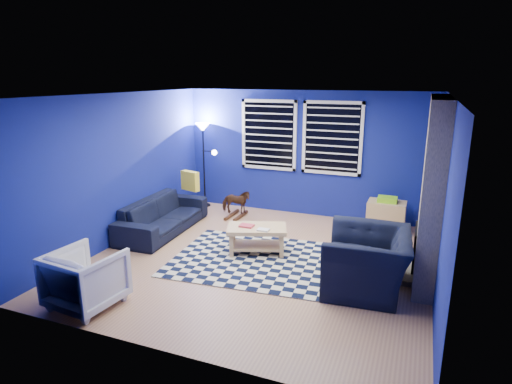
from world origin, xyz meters
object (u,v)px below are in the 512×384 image
(tv, at_px, (437,159))
(rocking_horse, at_px, (236,202))
(coffee_table, at_px, (257,234))
(sofa, at_px, (163,215))
(armchair_bent, at_px, (86,279))
(cabinet, at_px, (386,216))
(armchair_big, at_px, (367,261))
(floor_lamp, at_px, (204,139))

(tv, xyz_separation_m, rocking_horse, (-3.64, -0.22, -1.08))
(tv, distance_m, coffee_table, 3.31)
(sofa, bearing_deg, armchair_bent, -169.41)
(sofa, bearing_deg, cabinet, -71.05)
(tv, distance_m, cabinet, 1.35)
(cabinet, bearing_deg, sofa, -157.92)
(armchair_big, relative_size, rocking_horse, 2.09)
(cabinet, xyz_separation_m, floor_lamp, (-3.82, 0.19, 1.19))
(rocking_horse, bearing_deg, sofa, 129.62)
(coffee_table, xyz_separation_m, floor_lamp, (-1.99, 2.01, 1.16))
(tv, height_order, cabinet, tv)
(armchair_bent, bearing_deg, coffee_table, -114.53)
(tv, xyz_separation_m, armchair_big, (-0.79, -2.34, -1.00))
(cabinet, bearing_deg, rocking_horse, -174.13)
(tv, relative_size, armchair_bent, 1.26)
(armchair_bent, height_order, floor_lamp, floor_lamp)
(cabinet, bearing_deg, armchair_bent, -127.26)
(armchair_bent, height_order, cabinet, armchair_bent)
(armchair_bent, xyz_separation_m, cabinet, (3.18, 4.11, -0.07))
(sofa, distance_m, floor_lamp, 2.06)
(sofa, distance_m, rocking_horse, 1.53)
(coffee_table, height_order, cabinet, cabinet)
(rocking_horse, bearing_deg, tv, -100.55)
(tv, height_order, sofa, tv)
(armchair_big, relative_size, armchair_bent, 1.53)
(sofa, distance_m, armchair_bent, 2.68)
(sofa, relative_size, cabinet, 3.09)
(sofa, height_order, cabinet, cabinet)
(floor_lamp, bearing_deg, sofa, -88.99)
(rocking_horse, distance_m, coffee_table, 1.87)
(sofa, relative_size, armchair_bent, 2.61)
(tv, bearing_deg, armchair_bent, -134.12)
(rocking_horse, bearing_deg, armchair_big, -140.63)
(sofa, height_order, armchair_big, armchair_big)
(tv, bearing_deg, floor_lamp, 176.91)
(armchair_big, xyz_separation_m, cabinet, (0.03, 2.39, -0.11))
(tv, relative_size, rocking_horse, 1.71)
(sofa, relative_size, coffee_table, 1.96)
(armchair_big, height_order, rocking_horse, armchair_big)
(tv, distance_m, floor_lamp, 4.58)
(coffee_table, bearing_deg, armchair_big, -17.80)
(tv, relative_size, cabinet, 1.49)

